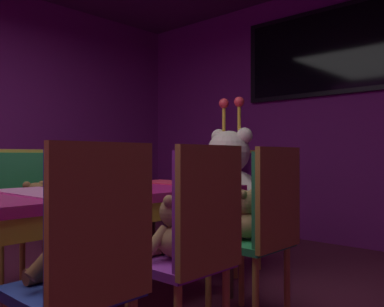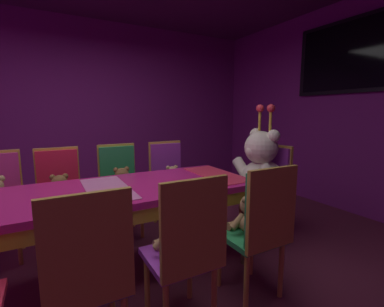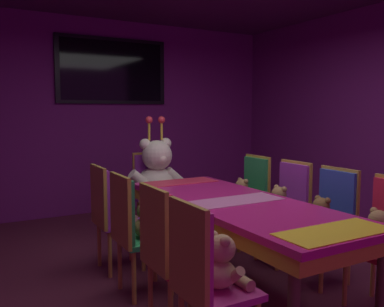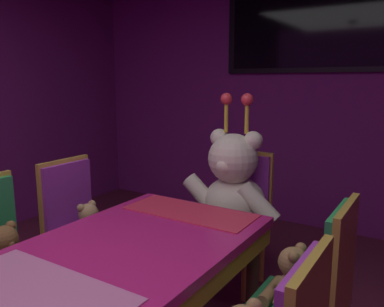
# 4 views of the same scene
# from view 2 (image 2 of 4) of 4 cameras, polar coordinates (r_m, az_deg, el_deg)

# --- Properties ---
(ground_plane) EXTENTS (7.90, 7.90, 0.00)m
(ground_plane) POSITION_cam_2_polar(r_m,az_deg,el_deg) (2.55, -16.54, -23.34)
(ground_plane) COLOR #591E33
(wall_back) EXTENTS (5.20, 0.12, 2.80)m
(wall_back) POSITION_cam_2_polar(r_m,az_deg,el_deg) (4.19, 31.11, 8.33)
(wall_back) COLOR #721E72
(wall_back) RESTS_ON ground_plane
(wall_left) EXTENTS (0.12, 6.40, 2.80)m
(wall_left) POSITION_cam_2_polar(r_m,az_deg,el_deg) (4.75, -24.06, 8.71)
(wall_left) COLOR #721E72
(wall_left) RESTS_ON ground_plane
(banquet_table) EXTENTS (0.90, 2.41, 0.75)m
(banquet_table) POSITION_cam_2_polar(r_m,az_deg,el_deg) (2.27, -17.26, -9.18)
(banquet_table) COLOR #C61E72
(banquet_table) RESTS_ON ground_plane
(chair_left_1) EXTENTS (0.42, 0.41, 0.98)m
(chair_left_1) POSITION_cam_2_polar(r_m,az_deg,el_deg) (3.04, -26.13, -6.32)
(chair_left_1) COLOR red
(chair_left_1) RESTS_ON ground_plane
(teddy_left_1) EXTENTS (0.24, 0.31, 0.29)m
(teddy_left_1) POSITION_cam_2_polar(r_m,az_deg,el_deg) (2.90, -25.97, -7.23)
(teddy_left_1) COLOR brown
(teddy_left_1) RESTS_ON chair_left_1
(chair_left_2) EXTENTS (0.42, 0.41, 0.98)m
(chair_left_2) POSITION_cam_2_polar(r_m,az_deg,el_deg) (3.13, -15.10, -5.30)
(chair_left_2) COLOR #268C4C
(chair_left_2) RESTS_ON ground_plane
(teddy_left_2) EXTENTS (0.25, 0.32, 0.30)m
(teddy_left_2) POSITION_cam_2_polar(r_m,az_deg,el_deg) (2.99, -14.43, -6.08)
(teddy_left_2) COLOR brown
(teddy_left_2) RESTS_ON chair_left_2
(chair_left_3) EXTENTS (0.42, 0.41, 0.98)m
(chair_left_3) POSITION_cam_2_polar(r_m,az_deg,el_deg) (3.31, -5.12, -4.28)
(chair_left_3) COLOR purple
(chair_left_3) RESTS_ON ground_plane
(teddy_left_3) EXTENTS (0.22, 0.28, 0.26)m
(teddy_left_3) POSITION_cam_2_polar(r_m,az_deg,el_deg) (3.19, -4.08, -5.23)
(teddy_left_3) COLOR tan
(teddy_left_3) RESTS_ON chair_left_3
(chair_right_1) EXTENTS (0.42, 0.41, 0.98)m
(chair_right_1) POSITION_cam_2_polar(r_m,az_deg,el_deg) (1.51, -21.08, -21.25)
(chair_right_1) COLOR #2D47B2
(chair_right_1) RESTS_ON ground_plane
(teddy_right_1) EXTENTS (0.24, 0.31, 0.29)m
(teddy_right_1) POSITION_cam_2_polar(r_m,az_deg,el_deg) (1.64, -21.78, -19.21)
(teddy_right_1) COLOR brown
(teddy_right_1) RESTS_ON chair_right_1
(chair_right_2) EXTENTS (0.42, 0.41, 0.98)m
(chair_right_2) POSITION_cam_2_polar(r_m,az_deg,el_deg) (1.65, -0.79, -18.02)
(chair_right_2) COLOR purple
(chair_right_2) RESTS_ON ground_plane
(teddy_right_2) EXTENTS (0.25, 0.32, 0.30)m
(teddy_right_2) POSITION_cam_2_polar(r_m,az_deg,el_deg) (1.77, -3.08, -16.43)
(teddy_right_2) COLOR #9E7247
(teddy_right_2) RESTS_ON chair_right_2
(chair_right_3) EXTENTS (0.42, 0.41, 0.98)m
(chair_right_3) POSITION_cam_2_polar(r_m,az_deg,el_deg) (1.97, 14.67, -13.63)
(chair_right_3) COLOR #268C4C
(chair_right_3) RESTS_ON ground_plane
(teddy_right_3) EXTENTS (0.24, 0.30, 0.29)m
(teddy_right_3) POSITION_cam_2_polar(r_m,az_deg,el_deg) (2.08, 11.86, -12.80)
(teddy_right_3) COLOR #9E7247
(teddy_right_3) RESTS_ON chair_right_3
(throne_chair) EXTENTS (0.41, 0.42, 0.98)m
(throne_chair) POSITION_cam_2_polar(r_m,az_deg,el_deg) (3.12, 16.25, -5.38)
(throne_chair) COLOR purple
(throne_chair) RESTS_ON ground_plane
(king_teddy_bear) EXTENTS (0.75, 0.58, 0.96)m
(king_teddy_bear) POSITION_cam_2_polar(r_m,az_deg,el_deg) (2.97, 14.02, -2.70)
(king_teddy_bear) COLOR silver
(king_teddy_bear) RESTS_ON throne_chair
(wall_tv) EXTENTS (1.62, 0.06, 0.94)m
(wall_tv) POSITION_cam_2_polar(r_m,az_deg,el_deg) (4.17, 31.16, 17.33)
(wall_tv) COLOR black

